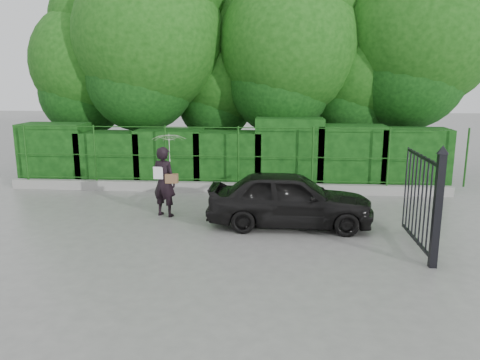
{
  "coord_description": "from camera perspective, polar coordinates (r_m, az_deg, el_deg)",
  "views": [
    {
      "loc": [
        1.57,
        -9.87,
        3.55
      ],
      "look_at": [
        0.7,
        1.3,
        1.1
      ],
      "focal_mm": 35.0,
      "sensor_mm": 36.0,
      "label": 1
    }
  ],
  "objects": [
    {
      "name": "woman",
      "position": [
        12.21,
        -8.92,
        1.87
      ],
      "size": [
        0.97,
        0.88,
        2.17
      ],
      "color": "black",
      "rests_on": "ground"
    },
    {
      "name": "car",
      "position": [
        11.43,
        6.09,
        -2.28
      ],
      "size": [
        4.02,
        1.67,
        1.36
      ],
      "primitive_type": "imported",
      "rotation": [
        0.0,
        0.0,
        1.55
      ],
      "color": "black",
      "rests_on": "ground"
    },
    {
      "name": "trees",
      "position": [
        17.64,
        3.15,
        15.8
      ],
      "size": [
        17.1,
        6.15,
        8.08
      ],
      "color": "black",
      "rests_on": "ground"
    },
    {
      "name": "ground",
      "position": [
        10.61,
        -4.37,
        -7.26
      ],
      "size": [
        80.0,
        80.0,
        0.0
      ],
      "primitive_type": "plane",
      "color": "gray"
    },
    {
      "name": "gate",
      "position": [
        9.92,
        22.09,
        -2.38
      ],
      "size": [
        0.22,
        2.33,
        2.36
      ],
      "color": "black",
      "rests_on": "ground"
    },
    {
      "name": "fence",
      "position": [
        14.62,
        -0.92,
        3.09
      ],
      "size": [
        14.13,
        0.06,
        1.8
      ],
      "color": "#184D14",
      "rests_on": "kerb"
    },
    {
      "name": "kerb",
      "position": [
        14.85,
        -1.75,
        -0.9
      ],
      "size": [
        14.0,
        0.25,
        0.3
      ],
      "primitive_type": "cube",
      "color": "#9E9E99",
      "rests_on": "ground"
    },
    {
      "name": "hedge",
      "position": [
        15.65,
        -0.97,
        2.93
      ],
      "size": [
        14.2,
        1.2,
        2.28
      ],
      "color": "black",
      "rests_on": "ground"
    }
  ]
}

